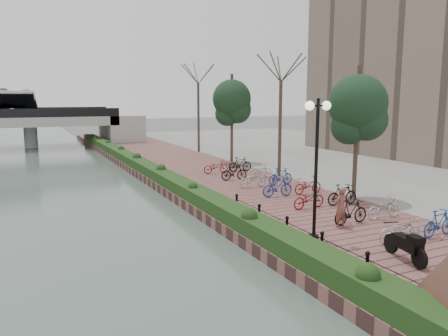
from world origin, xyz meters
TOP-DOWN VIEW (x-y plane):
  - ground at (0.00, 0.00)m, footprint 220.00×220.00m
  - promenade at (4.00, 17.50)m, footprint 8.00×75.00m
  - inland_pavement at (20.00, 17.50)m, footprint 24.00×75.00m
  - hedge at (0.60, 20.00)m, footprint 1.10×56.00m
  - chain_fence at (1.40, 2.00)m, footprint 0.10×14.10m
  - lamppost at (2.25, 4.55)m, footprint 1.02×0.32m
  - motorcycle at (3.43, 1.57)m, footprint 0.84×1.75m
  - pedestrian at (4.00, 5.25)m, footprint 0.64×0.49m
  - bicycle_parking at (5.49, 10.65)m, footprint 2.40×17.32m
  - street_trees at (8.00, 12.68)m, footprint 3.20×37.12m

SIDE VIEW (x-z plane):
  - ground at x=0.00m, z-range 0.00..0.00m
  - promenade at x=4.00m, z-range 0.00..0.50m
  - inland_pavement at x=20.00m, z-range 0.00..0.50m
  - hedge at x=0.60m, z-range 0.50..1.10m
  - chain_fence at x=1.40m, z-range 0.50..1.20m
  - bicycle_parking at x=5.49m, z-range 0.47..1.47m
  - motorcycle at x=3.43m, z-range 0.50..1.55m
  - pedestrian at x=4.00m, z-range 0.50..2.06m
  - street_trees at x=8.00m, z-range 0.29..7.09m
  - lamppost at x=2.25m, z-range 1.58..6.52m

